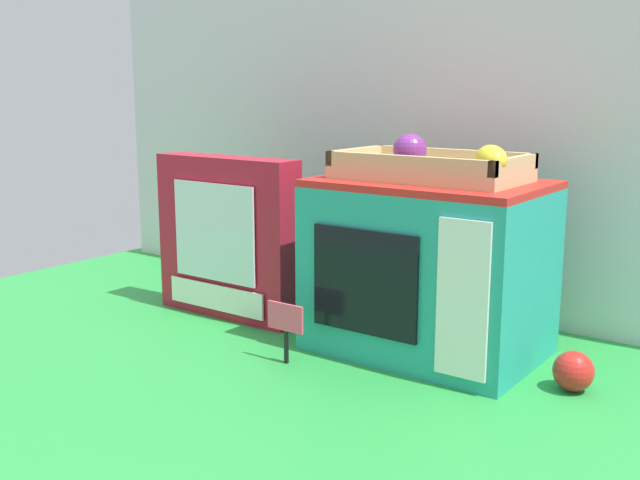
{
  "coord_description": "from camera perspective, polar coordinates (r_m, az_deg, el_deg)",
  "views": [
    {
      "loc": [
        0.77,
        -1.04,
        0.44
      ],
      "look_at": [
        -0.02,
        0.02,
        0.17
      ],
      "focal_mm": 42.37,
      "sensor_mm": 36.0,
      "label": 1
    }
  ],
  "objects": [
    {
      "name": "ground_plane",
      "position": [
        1.37,
        -0.01,
        -7.24
      ],
      "size": [
        1.7,
        1.7,
        0.0
      ],
      "primitive_type": "plane",
      "color": "green",
      "rests_on": "ground"
    },
    {
      "name": "food_groups_crate",
      "position": [
        1.23,
        8.49,
        5.42
      ],
      "size": [
        0.31,
        0.17,
        0.08
      ],
      "color": "tan",
      "rests_on": "toy_microwave"
    },
    {
      "name": "loose_toy_apple",
      "position": [
        1.18,
        18.59,
        -9.37
      ],
      "size": [
        0.06,
        0.06,
        0.06
      ],
      "primitive_type": "sphere",
      "color": "red",
      "rests_on": "ground"
    },
    {
      "name": "display_back_panel",
      "position": [
        1.55,
        6.56,
        8.34
      ],
      "size": [
        1.61,
        0.03,
        0.71
      ],
      "primitive_type": "cube",
      "color": "silver",
      "rests_on": "ground"
    },
    {
      "name": "toy_microwave",
      "position": [
        1.27,
        8.15,
        -2.05
      ],
      "size": [
        0.37,
        0.26,
        0.29
      ],
      "color": "teal",
      "rests_on": "ground"
    },
    {
      "name": "price_sign",
      "position": [
        1.22,
        -2.63,
        -6.33
      ],
      "size": [
        0.07,
        0.01,
        0.1
      ],
      "color": "black",
      "rests_on": "ground"
    },
    {
      "name": "cookie_set_box",
      "position": [
        1.46,
        -7.1,
        0.17
      ],
      "size": [
        0.31,
        0.07,
        0.31
      ],
      "color": "#B2192D",
      "rests_on": "ground"
    }
  ]
}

